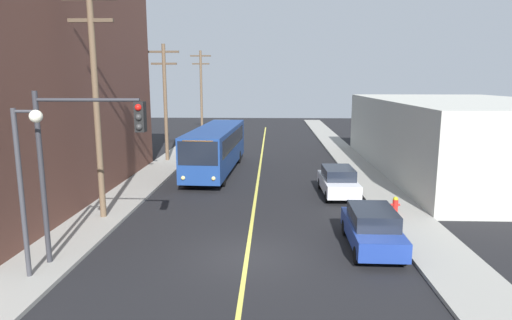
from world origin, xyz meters
TOP-DOWN VIEW (x-y plane):
  - ground_plane at (0.00, 0.00)m, footprint 120.00×120.00m
  - sidewalk_left at (-7.25, 10.00)m, footprint 2.50×90.00m
  - sidewalk_right at (7.25, 10.00)m, footprint 2.50×90.00m
  - lane_stripe_center at (0.00, 15.00)m, footprint 0.16×60.00m
  - building_left_brick at (-13.49, 7.89)m, footprint 10.00×20.56m
  - building_right_warehouse at (14.49, 15.66)m, footprint 12.00×22.31m
  - city_bus at (-3.05, 15.08)m, footprint 3.14×12.25m
  - parked_car_blue at (4.82, 0.96)m, footprint 1.89×4.43m
  - parked_car_white at (4.67, 8.93)m, footprint 1.89×4.44m
  - utility_pole_near at (-7.03, 4.13)m, footprint 2.40×0.28m
  - utility_pole_mid at (-7.51, 18.88)m, footprint 2.40×0.28m
  - utility_pole_far at (-7.43, 36.09)m, footprint 2.40×0.28m
  - traffic_signal_left_corner at (-5.41, -1.12)m, footprint 3.75×0.48m
  - street_lamp_left at (-6.83, -2.23)m, footprint 0.98×0.40m
  - fire_hydrant at (6.85, 5.07)m, footprint 0.44×0.26m

SIDE VIEW (x-z plane):
  - ground_plane at x=0.00m, z-range 0.00..0.00m
  - lane_stripe_center at x=0.00m, z-range 0.00..0.01m
  - sidewalk_left at x=-7.25m, z-range 0.00..0.15m
  - sidewalk_right at x=7.25m, z-range 0.00..0.15m
  - fire_hydrant at x=6.85m, z-range 0.16..1.00m
  - parked_car_blue at x=4.82m, z-range 0.03..1.65m
  - parked_car_white at x=4.67m, z-range 0.03..1.65m
  - city_bus at x=-3.05m, z-range 0.22..3.42m
  - building_right_warehouse at x=14.49m, z-range 0.00..5.13m
  - street_lamp_left at x=-6.83m, z-range 0.99..6.49m
  - traffic_signal_left_corner at x=-5.41m, z-range 1.30..7.30m
  - utility_pole_mid at x=-7.51m, z-range 0.63..9.71m
  - utility_pole_far at x=-7.43m, z-range 0.64..10.31m
  - utility_pole_near at x=-7.03m, z-range 0.66..11.06m
  - building_left_brick at x=-13.49m, z-range 0.00..13.03m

